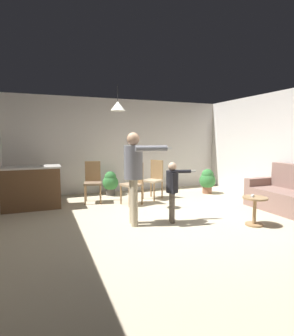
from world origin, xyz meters
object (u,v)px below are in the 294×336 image
side_table_by_couch (255,208)px  spare_remote_on_table (252,196)px  dining_chair_near_wall (93,180)px  dining_chair_by_counter (134,181)px  potted_plant_by_wall (207,180)px  kitchen_counter (32,187)px  potted_plant_corner (110,182)px  person_adult (134,168)px  couch_floral (292,197)px  person_child (173,185)px  dining_chair_centre_back (154,178)px

side_table_by_couch → spare_remote_on_table: spare_remote_on_table is taller
spare_remote_on_table → dining_chair_near_wall: bearing=129.6°
dining_chair_by_counter → potted_plant_by_wall: dining_chair_by_counter is taller
kitchen_counter → side_table_by_couch: bearing=-36.1°
potted_plant_corner → person_adult: bearing=-94.5°
couch_floral → potted_plant_by_wall: bearing=12.7°
dining_chair_near_wall → potted_plant_by_wall: size_ratio=1.43×
kitchen_counter → dining_chair_near_wall: (1.39, 0.14, 0.07)m
spare_remote_on_table → person_child: bearing=152.3°
person_adult → dining_chair_centre_back: size_ratio=1.67×
dining_chair_centre_back → kitchen_counter: bearing=57.6°
kitchen_counter → dining_chair_centre_back: bearing=-0.9°
dining_chair_by_counter → potted_plant_corner: bearing=-3.0°
potted_plant_corner → dining_chair_near_wall: bearing=-134.0°
person_child → dining_chair_by_counter: 1.62m
couch_floral → dining_chair_centre_back: same height
person_adult → potted_plant_corner: size_ratio=2.52×
person_child → potted_plant_corner: (-0.50, 2.79, -0.34)m
dining_chair_by_counter → spare_remote_on_table: (1.48, -2.26, -0.01)m
dining_chair_near_wall → potted_plant_corner: bearing=-122.2°
spare_remote_on_table → person_adult: bearing=158.0°
dining_chair_centre_back → potted_plant_corner: bearing=19.1°
person_adult → potted_plant_corner: person_adult is taller
couch_floral → dining_chair_centre_back: (-2.20, 2.29, 0.21)m
dining_chair_centre_back → potted_plant_by_wall: size_ratio=1.43×
couch_floral → dining_chair_centre_back: 3.18m
dining_chair_by_counter → couch_floral: bearing=-139.5°
couch_floral → dining_chair_by_counter: bearing=56.5°
kitchen_counter → dining_chair_by_counter: bearing=-11.1°
potted_plant_by_wall → dining_chair_near_wall: bearing=177.2°
dining_chair_near_wall → potted_plant_corner: 0.87m
couch_floral → person_adult: (-3.38, 0.43, 0.70)m
dining_chair_centre_back → potted_plant_corner: size_ratio=1.51×
person_child → potted_plant_by_wall: bearing=149.7°
person_child → spare_remote_on_table: bearing=78.5°
dining_chair_by_counter → dining_chair_near_wall: size_ratio=1.00×
couch_floral → dining_chair_near_wall: size_ratio=1.80×
kitchen_counter → potted_plant_corner: size_ratio=1.90×
couch_floral → spare_remote_on_table: bearing=104.3°
side_table_by_couch → spare_remote_on_table: bearing=124.1°
couch_floral → kitchen_counter: couch_floral is taller
person_adult → dining_chair_by_counter: size_ratio=1.67×
dining_chair_centre_back → dining_chair_by_counter: bearing=88.3°
person_adult → dining_chair_by_counter: bearing=169.2°
person_adult → dining_chair_near_wall: size_ratio=1.67×
person_child → side_table_by_couch: bearing=77.7°
kitchen_counter → spare_remote_on_table: size_ratio=9.69×
person_adult → potted_plant_by_wall: person_adult is taller
spare_remote_on_table → potted_plant_by_wall: bearing=72.0°
couch_floral → dining_chair_near_wall: 4.51m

